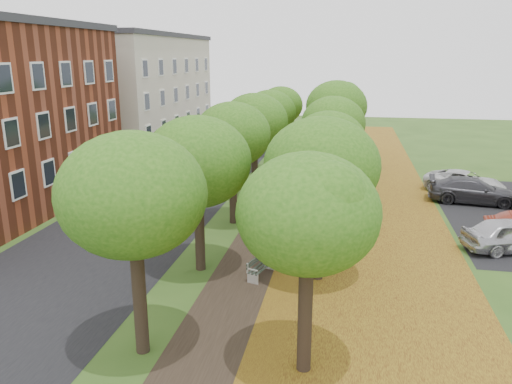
% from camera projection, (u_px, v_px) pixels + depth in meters
% --- Properties ---
extents(ground, '(120.00, 120.00, 0.00)m').
position_uv_depth(ground, '(214.00, 359.00, 14.53)').
color(ground, '#2D4C19').
rests_on(ground, ground).
extents(street_asphalt, '(8.00, 70.00, 0.01)m').
position_uv_depth(street_asphalt, '(159.00, 201.00, 30.06)').
color(street_asphalt, black).
rests_on(street_asphalt, ground).
extents(footpath, '(3.20, 70.00, 0.01)m').
position_uv_depth(footpath, '(282.00, 208.00, 28.74)').
color(footpath, black).
rests_on(footpath, ground).
extents(leaf_verge, '(7.50, 70.00, 0.01)m').
position_uv_depth(leaf_verge, '(371.00, 213.00, 27.86)').
color(leaf_verge, olive).
rests_on(leaf_verge, ground).
extents(tree_row_west, '(4.05, 34.05, 6.30)m').
position_uv_depth(tree_row_west, '(245.00, 128.00, 27.91)').
color(tree_row_west, black).
rests_on(tree_row_west, ground).
extents(tree_row_east, '(4.05, 34.05, 6.30)m').
position_uv_depth(tree_row_east, '(331.00, 131.00, 27.06)').
color(tree_row_east, black).
rests_on(tree_row_east, ground).
extents(building_cream, '(10.30, 20.30, 10.40)m').
position_uv_depth(building_cream, '(131.00, 91.00, 47.39)').
color(building_cream, beige).
rests_on(building_cream, ground).
extents(bench, '(0.93, 1.71, 0.78)m').
position_uv_depth(bench, '(260.00, 267.00, 19.85)').
color(bench, '#252E27').
rests_on(bench, ground).
extents(car_grey, '(5.30, 2.67, 1.48)m').
position_uv_depth(car_grey, '(473.00, 191.00, 29.59)').
color(car_grey, '#35353A').
rests_on(car_grey, ground).
extents(car_white, '(5.41, 4.07, 1.37)m').
position_uv_depth(car_white, '(465.00, 182.00, 31.87)').
color(car_white, silver).
rests_on(car_white, ground).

